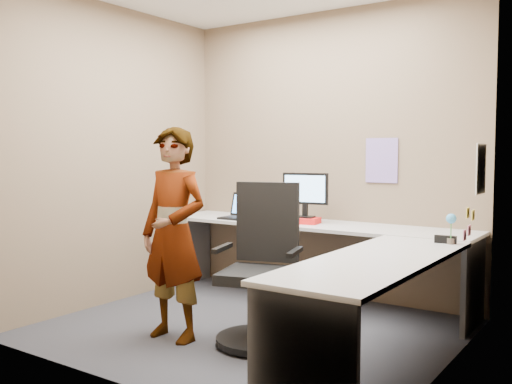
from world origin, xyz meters
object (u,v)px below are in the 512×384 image
Objects in this scene: desk at (323,252)px; office_chair at (261,279)px; person at (174,234)px; monitor at (305,191)px.

office_chair is (-0.18, -0.60, -0.12)m from desk.
desk is 1.91× the size of person.
person is (-0.58, -0.28, 0.32)m from office_chair.
desk is at bearing 49.87° from person.
desk is 0.83m from monitor.
office_chair is 0.72m from person.
desk is 2.63× the size of office_chair.
monitor is at bearing 78.82° from person.
person reaches higher than monitor.
person reaches higher than desk.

